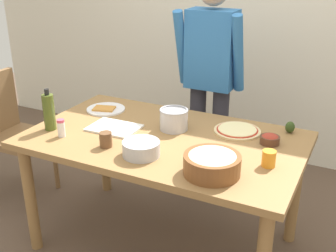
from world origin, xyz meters
TOP-DOWN VIEW (x-y plane):
  - ground at (0.00, 0.00)m, footprint 8.00×8.00m
  - wall_back at (0.00, 1.60)m, footprint 5.60×0.10m
  - dining_table at (0.00, 0.00)m, footprint 1.60×0.96m
  - person_cook at (-0.01, 0.76)m, footprint 0.49×0.25m
  - chair_wooden_left at (-1.32, 0.06)m, footprint 0.41×0.41m
  - pizza_raw_on_board at (0.36, 0.26)m, footprint 0.28×0.28m
  - plate_with_slice at (-0.56, 0.22)m, footprint 0.26×0.26m
  - popcorn_bowl at (0.41, -0.29)m, footprint 0.28×0.28m
  - mixing_bowl_steel at (0.00, -0.27)m, footprint 0.20×0.20m
  - small_sauce_bowl at (0.57, 0.18)m, footprint 0.11×0.11m
  - olive_oil_bottle at (-0.67, -0.20)m, footprint 0.07×0.07m
  - steel_pot at (-0.00, 0.13)m, footprint 0.17×0.17m
  - cup_orange at (0.63, -0.09)m, footprint 0.07×0.07m
  - cup_small_brown at (-0.23, -0.26)m, footprint 0.07×0.07m
  - salt_shaker at (-0.54, -0.26)m, footprint 0.04×0.04m
  - cutting_board_white at (-0.33, -0.03)m, footprint 0.30×0.22m
  - avocado at (0.64, 0.39)m, footprint 0.06×0.06m

SIDE VIEW (x-z plane):
  - ground at x=0.00m, z-range 0.00..0.00m
  - chair_wooden_left at x=-1.32m, z-range 0.07..1.02m
  - dining_table at x=0.00m, z-range 0.29..1.05m
  - cutting_board_white at x=-0.33m, z-range 0.76..0.77m
  - plate_with_slice at x=-0.56m, z-range 0.76..0.78m
  - pizza_raw_on_board at x=0.36m, z-range 0.76..0.78m
  - small_sauce_bowl at x=0.57m, z-range 0.76..0.82m
  - avocado at x=0.64m, z-range 0.76..0.83m
  - mixing_bowl_steel at x=0.00m, z-range 0.76..0.84m
  - cup_orange at x=0.63m, z-range 0.76..0.84m
  - cup_small_brown at x=-0.23m, z-range 0.76..0.84m
  - salt_shaker at x=-0.54m, z-range 0.76..0.87m
  - popcorn_bowl at x=0.41m, z-range 0.76..0.88m
  - steel_pot at x=0.00m, z-range 0.76..0.89m
  - olive_oil_bottle at x=-0.67m, z-range 0.75..1.00m
  - person_cook at x=-0.01m, z-range 0.13..1.75m
  - wall_back at x=0.00m, z-range 0.00..2.60m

